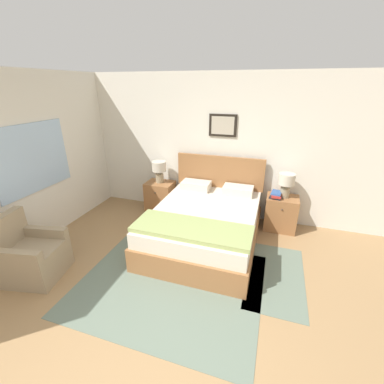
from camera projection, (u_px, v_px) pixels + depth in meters
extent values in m
plane|color=#99754C|center=(149.00, 367.00, 2.35)|extent=(16.00, 16.00, 0.00)
cube|color=silver|center=(225.00, 149.00, 4.68)|extent=(7.58, 0.06, 2.60)
cube|color=black|center=(223.00, 125.00, 4.49)|extent=(0.49, 0.02, 0.38)
cube|color=#B2A893|center=(223.00, 126.00, 4.48)|extent=(0.40, 0.00, 0.31)
cube|color=silver|center=(39.00, 160.00, 4.00)|extent=(0.06, 5.61, 2.60)
cube|color=#9EBCDB|center=(33.00, 158.00, 3.85)|extent=(0.02, 1.27, 1.02)
cube|color=slate|center=(170.00, 283.00, 3.33)|extent=(2.30, 1.89, 0.01)
cube|color=slate|center=(275.00, 276.00, 3.46)|extent=(0.74, 1.41, 0.01)
cube|color=#936038|center=(204.00, 235.00, 4.15)|extent=(1.62, 2.08, 0.28)
cube|color=#936038|center=(183.00, 264.00, 3.20)|extent=(1.62, 0.06, 0.08)
cube|color=beige|center=(205.00, 219.00, 4.04)|extent=(1.55, 2.00, 0.31)
cube|color=#936038|center=(220.00, 172.00, 4.75)|extent=(1.62, 0.06, 0.60)
cube|color=#8E9E5B|center=(192.00, 229.00, 3.40)|extent=(1.59, 0.58, 0.06)
cube|color=beige|center=(196.00, 185.00, 4.75)|extent=(0.52, 0.32, 0.14)
cube|color=beige|center=(238.00, 190.00, 4.52)|extent=(0.52, 0.32, 0.14)
cube|color=#998466|center=(34.00, 261.00, 3.40)|extent=(0.82, 0.77, 0.44)
cube|color=#998466|center=(4.00, 232.00, 3.27)|extent=(0.25, 0.65, 0.43)
cube|color=#998466|center=(42.00, 232.00, 3.54)|extent=(0.72, 0.24, 0.14)
cube|color=#998466|center=(13.00, 256.00, 3.04)|extent=(0.72, 0.24, 0.14)
cube|color=#936038|center=(160.00, 197.00, 5.16)|extent=(0.53, 0.42, 0.61)
sphere|color=#332D28|center=(155.00, 193.00, 4.90)|extent=(0.02, 0.02, 0.02)
cube|color=#936038|center=(281.00, 213.00, 4.50)|extent=(0.53, 0.42, 0.61)
sphere|color=#332D28|center=(282.00, 210.00, 4.23)|extent=(0.02, 0.02, 0.02)
cylinder|color=gray|center=(160.00, 178.00, 5.02)|extent=(0.15, 0.15, 0.17)
cylinder|color=gray|center=(159.00, 172.00, 4.97)|extent=(0.02, 0.02, 0.06)
cylinder|color=beige|center=(159.00, 166.00, 4.92)|extent=(0.27, 0.27, 0.19)
cylinder|color=gray|center=(285.00, 192.00, 4.35)|extent=(0.15, 0.15, 0.17)
cylinder|color=gray|center=(286.00, 186.00, 4.31)|extent=(0.02, 0.02, 0.06)
cylinder|color=beige|center=(287.00, 179.00, 4.26)|extent=(0.27, 0.27, 0.19)
cube|color=#232328|center=(276.00, 197.00, 4.37)|extent=(0.23, 0.26, 0.03)
cube|color=#B7332D|center=(276.00, 195.00, 4.35)|extent=(0.16, 0.27, 0.04)
cube|color=#335693|center=(276.00, 193.00, 4.34)|extent=(0.19, 0.25, 0.03)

